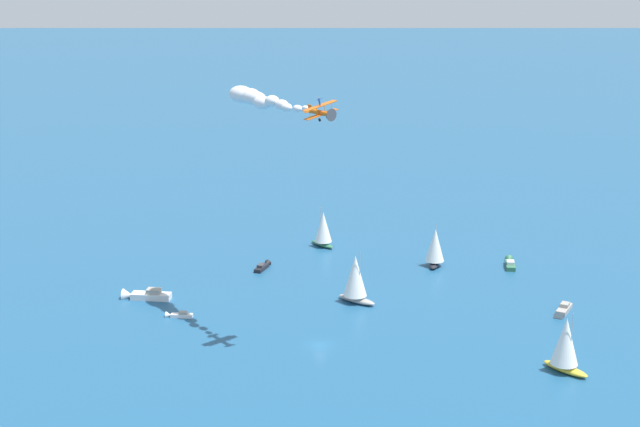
# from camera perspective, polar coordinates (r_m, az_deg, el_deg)

# --- Properties ---
(ground_plane) EXTENTS (2000.00, 2000.00, 0.00)m
(ground_plane) POSITION_cam_1_polar(r_m,az_deg,el_deg) (176.75, 0.00, -8.37)
(ground_plane) COLOR #1E517A
(sailboat_near_centre) EXTENTS (5.96, 8.35, 10.51)m
(sailboat_near_centre) POSITION_cam_1_polar(r_m,az_deg,el_deg) (234.26, 0.20, -0.98)
(sailboat_near_centre) COLOR #33704C
(sailboat_near_centre) RESTS_ON ground_plane
(motorboat_far_port) EXTENTS (3.23, 5.85, 1.65)m
(motorboat_far_port) POSITION_cam_1_polar(r_m,az_deg,el_deg) (192.28, -8.99, -6.37)
(motorboat_far_port) COLOR white
(motorboat_far_port) RESTS_ON ground_plane
(motorboat_offshore) EXTENTS (6.00, 11.14, 3.14)m
(motorboat_offshore) POSITION_cam_1_polar(r_m,az_deg,el_deg) (203.40, -11.06, -5.10)
(motorboat_offshore) COLOR white
(motorboat_offshore) RESTS_ON ground_plane
(sailboat_ahead) EXTENTS (8.60, 5.38, 10.71)m
(sailboat_ahead) POSITION_cam_1_polar(r_m,az_deg,el_deg) (221.04, 7.30, -2.12)
(sailboat_ahead) COLOR black
(sailboat_ahead) RESTS_ON ground_plane
(sailboat_outer_ring_a) EXTENTS (6.11, 9.66, 12.02)m
(sailboat_outer_ring_a) POSITION_cam_1_polar(r_m,az_deg,el_deg) (196.36, 2.26, -4.13)
(sailboat_outer_ring_a) COLOR #9E9993
(sailboat_outer_ring_a) RESTS_ON ground_plane
(sailboat_outer_ring_b) EXTENTS (6.49, 9.31, 11.65)m
(sailboat_outer_ring_b) POSITION_cam_1_polar(r_m,az_deg,el_deg) (170.11, 15.29, -8.00)
(sailboat_outer_ring_b) COLOR gold
(sailboat_outer_ring_b) RESTS_ON ground_plane
(motorboat_outer_ring_c) EXTENTS (6.90, 2.38, 1.96)m
(motorboat_outer_ring_c) POSITION_cam_1_polar(r_m,az_deg,el_deg) (219.26, -3.63, -3.37)
(motorboat_outer_ring_c) COLOR black
(motorboat_outer_ring_c) RESTS_ON ground_plane
(motorboat_outer_ring_d) EXTENTS (8.46, 4.46, 2.38)m
(motorboat_outer_ring_d) POSITION_cam_1_polar(r_m,az_deg,el_deg) (225.55, 11.94, -3.11)
(motorboat_outer_ring_d) COLOR #33704C
(motorboat_outer_ring_d) RESTS_ON ground_plane
(motorboat_outer_ring_e) EXTENTS (8.01, 2.59, 2.29)m
(motorboat_outer_ring_e) POSITION_cam_1_polar(r_m,az_deg,el_deg) (198.68, 15.13, -5.95)
(motorboat_outer_ring_e) COLOR #9E9993
(motorboat_outer_ring_e) RESTS_ON ground_plane
(biplane_lead) EXTENTS (7.18, 7.09, 3.67)m
(biplane_lead) POSITION_cam_1_polar(r_m,az_deg,el_deg) (163.25, 0.06, 6.44)
(biplane_lead) COLOR orange
(wingwalker_lead) EXTENTS (1.37, 0.76, 1.53)m
(wingwalker_lead) POSITION_cam_1_polar(r_m,az_deg,el_deg) (162.69, -0.05, 7.17)
(wingwalker_lead) COLOR #1E4CB2
(smoke_trail_lead) EXTENTS (14.15, 24.27, 4.24)m
(smoke_trail_lead) POSITION_cam_1_polar(r_m,az_deg,el_deg) (180.45, -4.15, 7.31)
(smoke_trail_lead) COLOR silver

